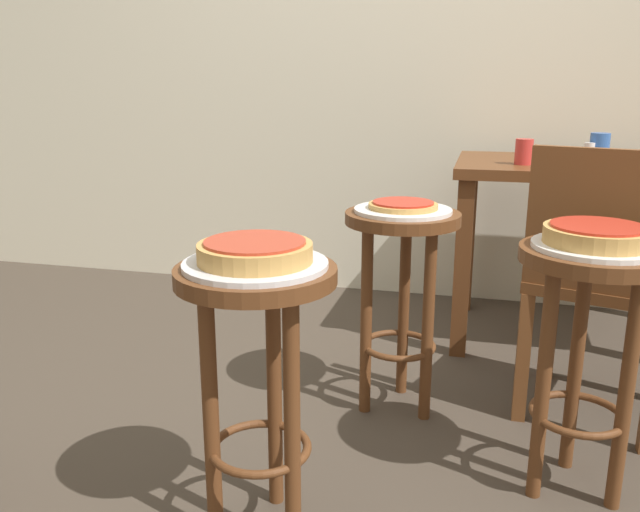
# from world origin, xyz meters

# --- Properties ---
(ground_plane) EXTENTS (6.00, 6.00, 0.00)m
(ground_plane) POSITION_xyz_m (0.00, 0.00, 0.00)
(ground_plane) COLOR #42382D
(stool_middle) EXTENTS (0.35, 0.35, 0.64)m
(stool_middle) POSITION_xyz_m (-0.13, -0.28, 0.47)
(stool_middle) COLOR #5B3319
(stool_middle) RESTS_ON ground_plane
(serving_plate_middle) EXTENTS (0.31, 0.31, 0.01)m
(serving_plate_middle) POSITION_xyz_m (-0.13, -0.28, 0.65)
(serving_plate_middle) COLOR silver
(serving_plate_middle) RESTS_ON stool_middle
(pizza_middle) EXTENTS (0.24, 0.24, 0.05)m
(pizza_middle) POSITION_xyz_m (-0.13, -0.28, 0.68)
(pizza_middle) COLOR tan
(pizza_middle) RESTS_ON serving_plate_middle
(stool_leftside) EXTENTS (0.35, 0.35, 0.64)m
(stool_leftside) POSITION_xyz_m (0.59, 0.07, 0.47)
(stool_leftside) COLOR #5B3319
(stool_leftside) RESTS_ON ground_plane
(serving_plate_leftside) EXTENTS (0.30, 0.30, 0.01)m
(serving_plate_leftside) POSITION_xyz_m (0.59, 0.07, 0.65)
(serving_plate_leftside) COLOR silver
(serving_plate_leftside) RESTS_ON stool_leftside
(pizza_leftside) EXTENTS (0.25, 0.25, 0.05)m
(pizza_leftside) POSITION_xyz_m (0.59, 0.07, 0.68)
(pizza_leftside) COLOR tan
(pizza_leftside) RESTS_ON serving_plate_leftside
(stool_rear) EXTENTS (0.35, 0.35, 0.64)m
(stool_rear) POSITION_xyz_m (0.10, 0.40, 0.47)
(stool_rear) COLOR #5B3319
(stool_rear) RESTS_ON ground_plane
(serving_plate_rear) EXTENTS (0.29, 0.29, 0.01)m
(serving_plate_rear) POSITION_xyz_m (0.10, 0.40, 0.65)
(serving_plate_rear) COLOR silver
(serving_plate_rear) RESTS_ON stool_rear
(pizza_rear) EXTENTS (0.21, 0.21, 0.02)m
(pizza_rear) POSITION_xyz_m (0.10, 0.40, 0.66)
(pizza_rear) COLOR tan
(pizza_rear) RESTS_ON serving_plate_rear
(dining_table) EXTENTS (1.08, 0.65, 0.72)m
(dining_table) POSITION_xyz_m (0.76, 1.16, 0.61)
(dining_table) COLOR #5B3319
(dining_table) RESTS_ON ground_plane
(cup_near_edge) EXTENTS (0.07, 0.07, 0.09)m
(cup_near_edge) POSITION_xyz_m (0.46, 1.03, 0.77)
(cup_near_edge) COLOR red
(cup_near_edge) RESTS_ON dining_table
(cup_far_edge) EXTENTS (0.08, 0.08, 0.11)m
(cup_far_edge) POSITION_xyz_m (0.75, 1.25, 0.78)
(cup_far_edge) COLOR #3360B2
(cup_far_edge) RESTS_ON dining_table
(condiment_shaker) EXTENTS (0.04, 0.04, 0.07)m
(condiment_shaker) POSITION_xyz_m (0.71, 1.21, 0.76)
(condiment_shaker) COLOR white
(condiment_shaker) RESTS_ON dining_table
(wooden_chair) EXTENTS (0.50, 0.50, 0.85)m
(wooden_chair) POSITION_xyz_m (0.68, 0.47, 0.47)
(wooden_chair) COLOR brown
(wooden_chair) RESTS_ON ground_plane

